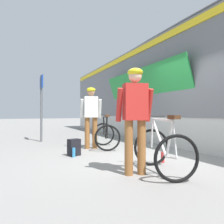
{
  "coord_description": "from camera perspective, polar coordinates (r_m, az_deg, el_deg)",
  "views": [
    {
      "loc": [
        -2.69,
        -4.0,
        1.01
      ],
      "look_at": [
        -0.38,
        0.87,
        1.05
      ],
      "focal_mm": 33.09,
      "sensor_mm": 36.0,
      "label": 1
    }
  ],
  "objects": [
    {
      "name": "ground_plane",
      "position": [
        4.93,
        8.57,
        -12.24
      ],
      "size": [
        80.0,
        80.0,
        0.0
      ],
      "primitive_type": "plane",
      "color": "gray"
    },
    {
      "name": "cyclist_near_in_red",
      "position": [
        3.44,
        6.41,
        0.32
      ],
      "size": [
        0.66,
        0.41,
        1.76
      ],
      "color": "#935B2D",
      "rests_on": "ground"
    },
    {
      "name": "cyclist_far_in_white",
      "position": [
        5.98,
        -5.82,
        -0.0
      ],
      "size": [
        0.65,
        0.4,
        1.76
      ],
      "color": "#935B2D",
      "rests_on": "ground"
    },
    {
      "name": "bicycle_near_white",
      "position": [
        3.66,
        13.79,
        -9.98
      ],
      "size": [
        0.97,
        1.22,
        0.99
      ],
      "color": "black",
      "rests_on": "ground"
    },
    {
      "name": "bicycle_far_black",
      "position": [
        6.07,
        -1.87,
        -6.18
      ],
      "size": [
        0.98,
        1.23,
        0.99
      ],
      "color": "black",
      "rests_on": "ground"
    },
    {
      "name": "backpack_on_platform",
      "position": [
        5.08,
        -10.45,
        -9.59
      ],
      "size": [
        0.32,
        0.27,
        0.4
      ],
      "primitive_type": "cube",
      "rotation": [
        0.0,
        0.0,
        0.35
      ],
      "color": "black",
      "rests_on": "ground"
    },
    {
      "name": "water_bottle_near_the_bikes",
      "position": [
        4.48,
        13.82,
        -12.04
      ],
      "size": [
        0.07,
        0.07,
        0.22
      ],
      "primitive_type": "cylinder",
      "color": "red",
      "rests_on": "ground"
    },
    {
      "name": "water_bottle_by_the_backpack",
      "position": [
        4.94,
        -10.54,
        -10.95
      ],
      "size": [
        0.07,
        0.07,
        0.21
      ],
      "primitive_type": "cylinder",
      "color": "#338CCC",
      "rests_on": "ground"
    },
    {
      "name": "platform_sign_post",
      "position": [
        7.88,
        -18.93,
        4.05
      ],
      "size": [
        0.08,
        0.7,
        2.4
      ],
      "color": "#595B60",
      "rests_on": "ground"
    }
  ]
}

